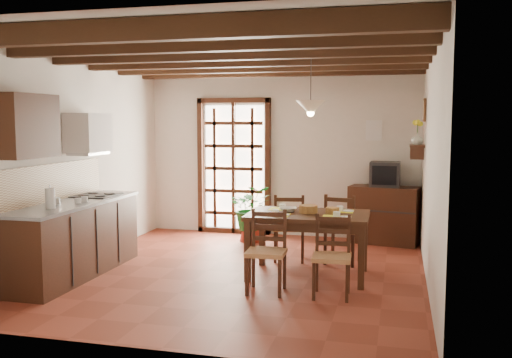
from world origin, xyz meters
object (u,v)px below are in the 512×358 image
(dining_table, at_px, (308,221))
(potted_plant, at_px, (251,206))
(chair_near_left, at_px, (266,267))
(chair_near_right, at_px, (332,272))
(sideboard, at_px, (384,215))
(kitchen_counter, at_px, (74,238))
(chair_far_right, at_px, (342,242))
(crt_tv, at_px, (385,174))
(chair_far_left, at_px, (289,240))
(pendant_lamp, at_px, (311,106))

(dining_table, xyz_separation_m, potted_plant, (-1.20, 1.80, -0.12))
(chair_near_left, xyz_separation_m, chair_near_right, (0.72, 0.01, -0.01))
(chair_near_left, relative_size, potted_plant, 0.49)
(dining_table, height_order, potted_plant, potted_plant)
(sideboard, bearing_deg, chair_near_left, -100.86)
(kitchen_counter, xyz_separation_m, chair_far_right, (3.15, 1.40, -0.18))
(chair_near_left, height_order, crt_tv, crt_tv)
(kitchen_counter, relative_size, crt_tv, 4.86)
(chair_far_left, distance_m, sideboard, 1.90)
(kitchen_counter, relative_size, chair_far_right, 2.39)
(kitchen_counter, xyz_separation_m, sideboard, (3.65, 2.83, -0.03))
(chair_near_right, xyz_separation_m, chair_far_right, (-0.03, 1.48, 0.02))
(chair_near_left, height_order, sideboard, chair_near_left)
(chair_far_right, xyz_separation_m, crt_tv, (0.50, 1.42, 0.79))
(dining_table, xyz_separation_m, chair_near_right, (0.37, -0.73, -0.41))
(chair_far_left, relative_size, crt_tv, 1.99)
(chair_near_left, bearing_deg, pendant_lamp, 65.18)
(potted_plant, bearing_deg, kitchen_counter, -123.17)
(chair_far_right, bearing_deg, chair_far_left, 11.29)
(crt_tv, bearing_deg, chair_near_left, -110.49)
(pendant_lamp, bearing_deg, potted_plant, 125.13)
(pendant_lamp, bearing_deg, kitchen_counter, -165.00)
(dining_table, height_order, chair_near_left, chair_near_left)
(chair_far_left, height_order, pendant_lamp, pendant_lamp)
(chair_far_right, bearing_deg, crt_tv, -99.25)
(sideboard, xyz_separation_m, pendant_lamp, (-0.85, -2.07, 1.63))
(kitchen_counter, height_order, chair_far_right, kitchen_counter)
(chair_far_left, height_order, potted_plant, potted_plant)
(kitchen_counter, distance_m, dining_table, 2.88)
(crt_tv, relative_size, pendant_lamp, 0.55)
(chair_far_right, xyz_separation_m, potted_plant, (-1.54, 1.05, 0.27))
(kitchen_counter, bearing_deg, dining_table, 13.08)
(kitchen_counter, xyz_separation_m, chair_far_left, (2.43, 1.38, -0.18))
(sideboard, xyz_separation_m, potted_plant, (-2.05, -0.37, 0.12))
(chair_near_left, distance_m, sideboard, 3.16)
(chair_far_right, distance_m, sideboard, 1.52)
(kitchen_counter, relative_size, sideboard, 2.15)
(kitchen_counter, distance_m, chair_far_left, 2.80)
(sideboard, bearing_deg, crt_tv, -78.55)
(chair_near_right, relative_size, potted_plant, 0.47)
(chair_far_right, height_order, crt_tv, crt_tv)
(chair_near_left, bearing_deg, dining_table, 62.53)
(dining_table, bearing_deg, sideboard, 67.63)
(dining_table, relative_size, sideboard, 1.40)
(crt_tv, height_order, pendant_lamp, pendant_lamp)
(chair_far_left, bearing_deg, kitchen_counter, 20.80)
(chair_near_right, distance_m, sideboard, 2.95)
(crt_tv, height_order, potted_plant, potted_plant)
(chair_far_left, distance_m, potted_plant, 1.38)
(chair_near_right, xyz_separation_m, potted_plant, (-1.57, 2.54, 0.29))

